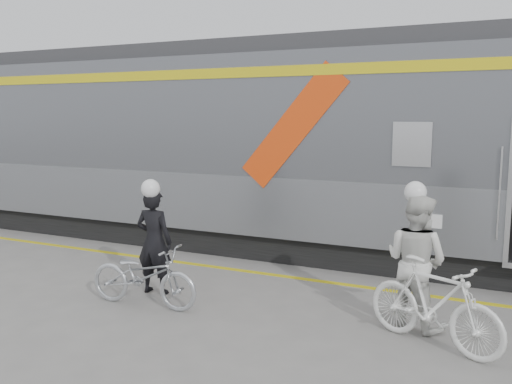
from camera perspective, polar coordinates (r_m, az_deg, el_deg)
The scene contains 9 objects.
ground at distance 7.44m, azimuth -3.57°, elevation -13.27°, with size 90.00×90.00×0.00m, color slate.
train at distance 10.41m, azimuth 16.31°, elevation 4.21°, with size 24.00×3.17×4.10m.
safety_strip at distance 9.27m, azimuth 2.87°, elevation -8.83°, with size 24.00×0.12×0.01m, color gold.
man at distance 8.39m, azimuth -10.67°, elevation -5.13°, with size 0.59×0.39×1.61m, color black.
bicycle_left at distance 7.94m, azimuth -11.75°, elevation -8.63°, with size 0.59×1.69×0.89m, color #B5B8BD.
woman at distance 7.24m, azimuth 16.49°, elevation -7.00°, with size 0.84×0.65×1.73m, color silver.
bicycle_right at distance 6.78m, azimuth 18.21°, elevation -11.13°, with size 0.49×1.74×1.05m, color white.
helmet_man at distance 8.23m, azimuth -10.85°, elevation 1.29°, with size 0.28×0.28×0.28m, color white.
helmet_woman at distance 7.05m, azimuth 16.82°, elevation 0.90°, with size 0.28×0.28×0.28m, color white.
Camera 1 is at (3.33, -6.07, 2.72)m, focal length 38.00 mm.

